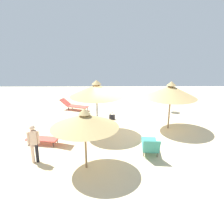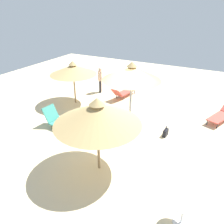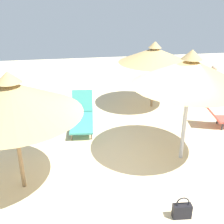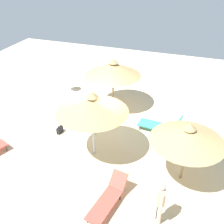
{
  "view_description": "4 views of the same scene",
  "coord_description": "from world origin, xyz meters",
  "views": [
    {
      "loc": [
        -0.46,
        -11.4,
        4.76
      ],
      "look_at": [
        -0.36,
        -0.63,
        1.3
      ],
      "focal_mm": 36.94,
      "sensor_mm": 36.0,
      "label": 1
    },
    {
      "loc": [
        7.87,
        3.66,
        5.16
      ],
      "look_at": [
        0.39,
        -0.31,
        0.94
      ],
      "focal_mm": 35.55,
      "sensor_mm": 36.0,
      "label": 2
    },
    {
      "loc": [
        1.66,
        5.8,
        4.03
      ],
      "look_at": [
        0.71,
        0.0,
        1.46
      ],
      "focal_mm": 45.38,
      "sensor_mm": 36.0,
      "label": 3
    },
    {
      "loc": [
        -8.9,
        -3.6,
        7.12
      ],
      "look_at": [
        0.62,
        -0.25,
        0.99
      ],
      "focal_mm": 43.16,
      "sensor_mm": 36.0,
      "label": 4
    }
  ],
  "objects": [
    {
      "name": "parasol_umbrella_front",
      "position": [
        -1.37,
        -3.59,
        1.93
      ],
      "size": [
        2.51,
        2.51,
        2.39
      ],
      "color": "olive",
      "rests_on": "ground"
    },
    {
      "name": "handbag",
      "position": [
        -0.33,
        1.9,
        0.17
      ],
      "size": [
        0.37,
        0.17,
        0.47
      ],
      "color": "black",
      "rests_on": "ground"
    },
    {
      "name": "parasol_umbrella_center",
      "position": [
        -1.12,
        -0.1,
        2.28
      ],
      "size": [
        2.71,
        2.71,
        2.8
      ],
      "color": "#B2B2B7",
      "rests_on": "ground"
    },
    {
      "name": "person_standing_near_left",
      "position": [
        -3.45,
        -3.17,
        0.9
      ],
      "size": [
        0.44,
        0.29,
        1.6
      ],
      "color": "black",
      "rests_on": "ground"
    },
    {
      "name": "ground",
      "position": [
        0.0,
        0.0,
        -0.05
      ],
      "size": [
        24.0,
        24.0,
        0.1
      ],
      "primitive_type": "cube",
      "color": "beige"
    },
    {
      "name": "parasol_umbrella_near_right",
      "position": [
        2.76,
        0.44,
        2.08
      ],
      "size": [
        2.77,
        2.77,
        2.62
      ],
      "color": "olive",
      "rests_on": "ground"
    },
    {
      "name": "lounge_chair_back",
      "position": [
        1.27,
        -2.4,
        0.35
      ],
      "size": [
        0.86,
        1.97,
        0.93
      ],
      "color": "teal",
      "rests_on": "ground"
    }
  ]
}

